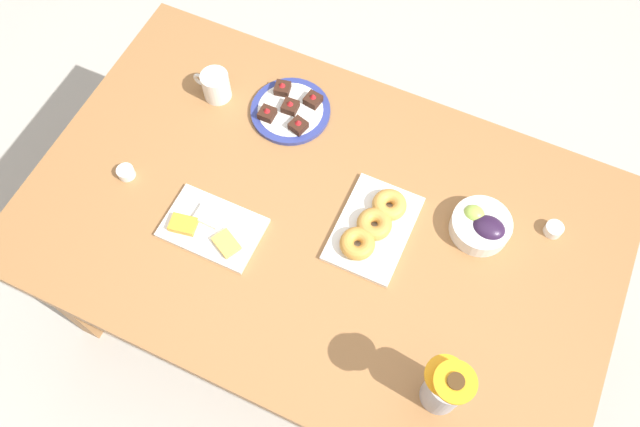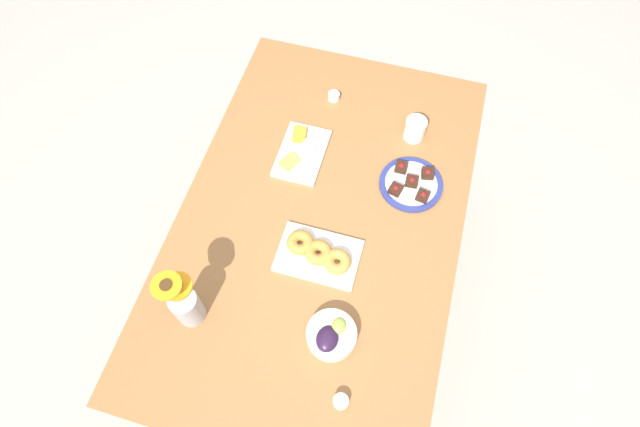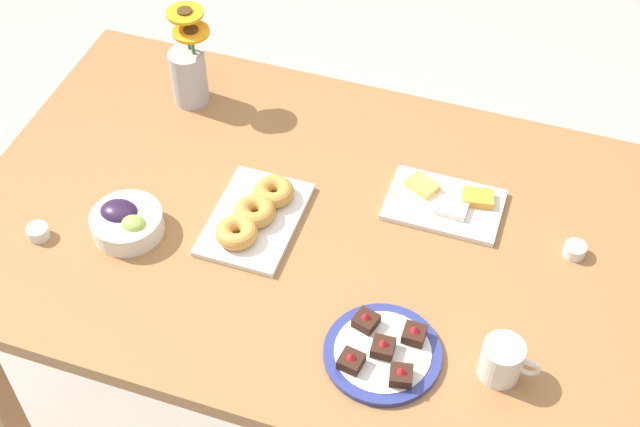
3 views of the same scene
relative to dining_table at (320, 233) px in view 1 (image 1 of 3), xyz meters
The scene contains 10 objects.
ground_plane 0.65m from the dining_table, ahead, with size 6.00×6.00×0.00m, color #B7B2A8.
dining_table is the anchor object (origin of this frame).
coffee_mug 0.54m from the dining_table, 29.00° to the right, with size 0.12×0.08×0.09m.
grape_bowl 0.44m from the dining_table, 159.42° to the right, with size 0.16×0.16×0.07m.
cheese_platter 0.31m from the dining_table, 30.17° to the left, with size 0.26×0.17×0.03m.
croissant_platter 0.18m from the dining_table, 166.27° to the right, with size 0.19×0.28×0.05m.
jam_cup_honey 0.63m from the dining_table, 158.42° to the right, with size 0.05×0.05×0.03m.
jam_cup_berry 0.57m from the dining_table, 10.12° to the left, with size 0.05×0.05×0.03m.
dessert_plate 0.38m from the dining_table, 51.51° to the right, with size 0.24×0.24×0.05m.
flower_vase 0.57m from the dining_table, 145.74° to the left, with size 0.11×0.11×0.26m.
Camera 1 is at (-0.31, 0.67, 2.26)m, focal length 35.00 mm.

